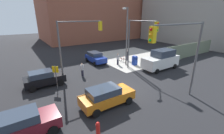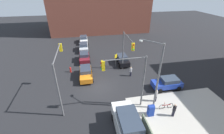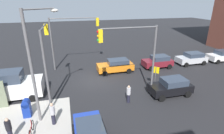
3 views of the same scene
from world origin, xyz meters
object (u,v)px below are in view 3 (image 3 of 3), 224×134
(fire_hydrant, at_px, (126,61))
(bicycle_leaning_on_fence, at_px, (31,130))
(sedan_maroon, at_px, (158,61))
(pedestrian_walking_north, at_px, (129,94))
(traffic_signal_nw_corner, at_px, (134,49))
(mailbox_blue, at_px, (26,107))
(van_white_delivery, at_px, (9,86))
(pedestrian_crossing, at_px, (9,129))
(traffic_signal_ne_corner, at_px, (46,50))
(street_lamp_corner, at_px, (35,60))
(traffic_signal_se_corner, at_px, (71,33))
(coupe_white, at_px, (222,56))
(sedan_silver, at_px, (192,58))
(coupe_orange, at_px, (116,66))
(coupe_black, at_px, (171,86))
(pedestrian_waiting, at_px, (53,113))

(fire_hydrant, height_order, bicycle_leaning_on_fence, bicycle_leaning_on_fence)
(sedan_maroon, relative_size, bicycle_leaning_on_fence, 2.20)
(fire_hydrant, bearing_deg, pedestrian_walking_north, 72.30)
(traffic_signal_nw_corner, height_order, mailbox_blue, traffic_signal_nw_corner)
(van_white_delivery, bearing_deg, bicycle_leaning_on_fence, 114.57)
(sedan_maroon, distance_m, pedestrian_crossing, 17.99)
(traffic_signal_ne_corner, relative_size, fire_hydrant, 6.91)
(street_lamp_corner, bearing_deg, sedan_maroon, -151.62)
(traffic_signal_se_corner, distance_m, van_white_delivery, 9.28)
(sedan_maroon, bearing_deg, coupe_white, 179.41)
(mailbox_blue, distance_m, pedestrian_walking_north, 8.20)
(fire_hydrant, bearing_deg, sedan_maroon, 146.66)
(pedestrian_walking_north, bearing_deg, traffic_signal_ne_corner, 88.95)
(mailbox_blue, distance_m, van_white_delivery, 3.74)
(fire_hydrant, height_order, sedan_silver, sedan_silver)
(street_lamp_corner, bearing_deg, traffic_signal_ne_corner, -98.49)
(coupe_white, distance_m, pedestrian_crossing, 27.35)
(coupe_orange, bearing_deg, van_white_delivery, 17.91)
(mailbox_blue, relative_size, sedan_maroon, 0.37)
(traffic_signal_se_corner, height_order, fire_hydrant, traffic_signal_se_corner)
(van_white_delivery, bearing_deg, traffic_signal_nw_corner, 165.77)
(coupe_white, distance_m, pedestrian_walking_north, 18.34)
(pedestrian_walking_north, height_order, bicycle_leaning_on_fence, pedestrian_walking_north)
(sedan_maroon, height_order, coupe_orange, same)
(coupe_black, height_order, van_white_delivery, van_white_delivery)
(mailbox_blue, bearing_deg, traffic_signal_nw_corner, -176.74)
(traffic_signal_nw_corner, relative_size, van_white_delivery, 1.20)
(traffic_signal_ne_corner, height_order, fire_hydrant, traffic_signal_ne_corner)
(sedan_silver, bearing_deg, pedestrian_waiting, 24.64)
(bicycle_leaning_on_fence, bearing_deg, coupe_black, -169.28)
(pedestrian_waiting, bearing_deg, sedan_maroon, 59.25)
(sedan_silver, xyz_separation_m, pedestrian_walking_north, (11.91, 7.01, 0.01))
(coupe_orange, xyz_separation_m, bicycle_leaning_on_fence, (8.47, 8.93, -0.50))
(coupe_orange, distance_m, pedestrian_walking_north, 6.99)
(traffic_signal_ne_corner, distance_m, sedan_maroon, 14.41)
(traffic_signal_se_corner, bearing_deg, coupe_black, 131.96)
(coupe_orange, bearing_deg, coupe_white, 179.82)
(mailbox_blue, relative_size, sedan_silver, 0.35)
(sedan_maroon, distance_m, pedestrian_waiting, 15.30)
(coupe_orange, xyz_separation_m, pedestrian_walking_north, (0.87, 6.93, 0.01))
(traffic_signal_se_corner, distance_m, bicycle_leaning_on_fence, 12.94)
(sedan_maroon, xyz_separation_m, coupe_black, (2.34, 6.73, 0.00))
(coupe_black, distance_m, van_white_delivery, 14.74)
(traffic_signal_ne_corner, relative_size, pedestrian_crossing, 3.92)
(traffic_signal_se_corner, distance_m, sedan_maroon, 11.80)
(van_white_delivery, height_order, pedestrian_waiting, van_white_delivery)
(pedestrian_crossing, relative_size, pedestrian_waiting, 0.95)
(van_white_delivery, relative_size, bicycle_leaning_on_fence, 3.09)
(traffic_signal_nw_corner, bearing_deg, traffic_signal_ne_corner, -14.16)
(traffic_signal_se_corner, bearing_deg, pedestrian_waiting, 79.48)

